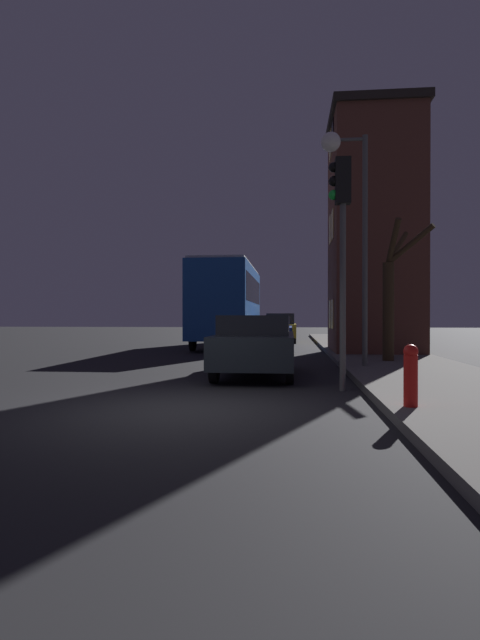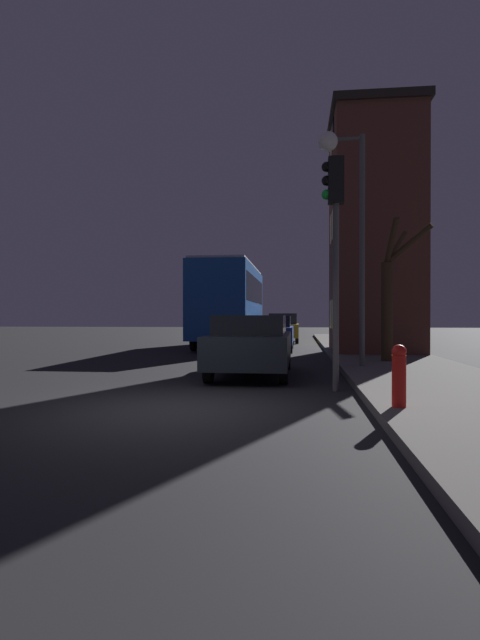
# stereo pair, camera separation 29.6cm
# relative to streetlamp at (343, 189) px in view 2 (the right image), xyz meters

# --- Properties ---
(ground_plane) EXTENTS (120.00, 120.00, 0.00)m
(ground_plane) POSITION_rel_streetlamp_xyz_m (-3.17, -5.79, -4.84)
(ground_plane) COLOR black
(brick_building) EXTENTS (3.38, 4.39, 9.05)m
(brick_building) POSITION_rel_streetlamp_xyz_m (1.68, 6.09, -0.14)
(brick_building) COLOR brown
(brick_building) RESTS_ON sidewalk
(streetlamp) EXTENTS (1.23, 0.53, 6.24)m
(streetlamp) POSITION_rel_streetlamp_xyz_m (0.00, 0.00, 0.00)
(streetlamp) COLOR #4C4C4C
(streetlamp) RESTS_ON sidewalk
(traffic_light) EXTENTS (0.43, 0.24, 4.56)m
(traffic_light) POSITION_rel_streetlamp_xyz_m (-0.49, -3.62, -1.58)
(traffic_light) COLOR #4C4C4C
(traffic_light) RESTS_ON ground
(bare_tree) EXTENTS (1.30, 1.64, 4.10)m
(bare_tree) POSITION_rel_streetlamp_xyz_m (1.48, 1.54, -2.74)
(bare_tree) COLOR #382819
(bare_tree) RESTS_ON sidewalk
(bus) EXTENTS (2.48, 9.10, 3.88)m
(bus) POSITION_rel_streetlamp_xyz_m (-4.45, 10.17, -2.55)
(bus) COLOR #194793
(bus) RESTS_ON ground
(car_near_lane) EXTENTS (1.82, 4.60, 1.48)m
(car_near_lane) POSITION_rel_streetlamp_xyz_m (-2.32, -1.30, -4.05)
(car_near_lane) COLOR black
(car_near_lane) RESTS_ON ground
(car_mid_lane) EXTENTS (1.82, 4.42, 1.48)m
(car_mid_lane) POSITION_rel_streetlamp_xyz_m (-2.33, 7.70, -4.04)
(car_mid_lane) COLOR navy
(car_mid_lane) RESTS_ON ground
(car_far_lane) EXTENTS (1.71, 4.69, 1.63)m
(car_far_lane) POSITION_rel_streetlamp_xyz_m (-2.04, 14.82, -4.00)
(car_far_lane) COLOR olive
(car_far_lane) RESTS_ON ground
(fire_hydrant) EXTENTS (0.21, 0.21, 0.91)m
(fire_hydrant) POSITION_rel_streetlamp_xyz_m (0.26, -6.09, -4.22)
(fire_hydrant) COLOR red
(fire_hydrant) RESTS_ON sidewalk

